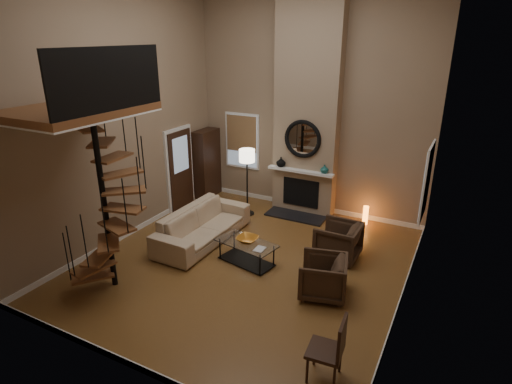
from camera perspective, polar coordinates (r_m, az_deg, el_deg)
The scene contains 32 objects.
ground at distance 8.63m, azimuth -1.25°, elevation -9.61°, with size 6.00×6.50×0.01m, color olive.
back_wall at distance 10.53m, azimuth 7.35°, elevation 11.84°, with size 6.00×0.02×5.50m, color #90785D.
front_wall at distance 5.12m, azimuth -19.26°, elevation 1.26°, with size 6.00×0.02×5.50m, color #90785D.
left_wall at distance 9.41m, azimuth -17.88°, elevation 9.97°, with size 0.02×6.50×5.50m, color #90785D.
right_wall at distance 6.73m, azimuth 21.67°, elevation 5.48°, with size 0.02×6.50×5.50m, color #90785D.
baseboard_back at distance 11.25m, azimuth 6.71°, elevation -1.82°, with size 6.00×0.02×0.12m, color white.
baseboard_front at distance 6.49m, azimuth -16.20°, elevation -21.68°, with size 6.00×0.02×0.12m, color white.
baseboard_left at distance 10.21m, azimuth -16.18°, elevation -4.98°, with size 0.02×6.50×0.12m, color white.
baseboard_right at distance 7.83m, azimuth 18.94°, elevation -13.82°, with size 0.02×6.50×0.12m, color white.
chimney_breast at distance 10.35m, azimuth 6.97°, elevation 11.70°, with size 1.60×0.38×5.50m, color #927A5F.
hearth at distance 10.69m, azimuth 5.40°, elevation -3.25°, with size 1.50×0.60×0.04m, color black.
firebox at distance 10.74m, azimuth 6.08°, elevation -0.11°, with size 0.95×0.02×0.72m, color black.
mantel at distance 10.47m, azimuth 6.04°, elevation 2.83°, with size 1.70×0.18×0.06m, color white.
mirror_frame at distance 10.30m, azimuth 6.34°, elevation 7.15°, with size 0.94×0.94×0.10m, color black.
mirror_disc at distance 10.31m, azimuth 6.36°, elevation 7.16°, with size 0.80×0.80×0.01m, color white.
vase_left at distance 10.66m, azimuth 3.41°, elevation 4.10°, with size 0.24×0.24×0.25m, color black.
vase_right at distance 10.27m, azimuth 9.26°, elevation 3.10°, with size 0.20×0.20×0.21m, color #185551.
window_back at distance 11.51m, azimuth -1.90°, elevation 7.03°, with size 1.02×0.06×1.52m.
window_right at distance 8.96m, azimuth 22.15°, elevation 1.46°, with size 0.06×1.02×1.52m.
entry_door at distance 11.09m, azimuth -10.26°, elevation 3.09°, with size 0.10×1.05×2.16m.
loft at distance 7.44m, azimuth -22.77°, elevation 10.52°, with size 1.70×2.20×1.09m.
spiral_stair at distance 7.61m, azimuth -19.93°, elevation -0.30°, with size 1.47×1.47×4.06m.
hutch at distance 11.81m, azimuth -6.70°, elevation 3.88°, with size 0.40×0.84×1.88m, color #321B10.
sofa at distance 9.38m, azimuth -7.25°, elevation -4.39°, with size 2.53×0.99×0.74m, color tan.
armchair_near at distance 8.82m, azimuth 11.56°, elevation -6.67°, with size 0.83×0.86×0.78m, color #3E2A1C.
armchair_far at distance 7.60m, azimuth 9.64°, elevation -11.34°, with size 0.79×0.81×0.74m, color #3E2A1C.
coffee_table at distance 8.50m, azimuth -1.31°, elevation -7.85°, with size 1.32×0.84×0.46m.
bowl at distance 8.44m, azimuth -1.16°, elevation -6.44°, with size 0.42×0.42×0.10m, color orange.
book at distance 8.15m, azimuth 0.34°, elevation -7.75°, with size 0.19×0.25×0.02m, color gray.
floor_lamp at distance 10.33m, azimuth -1.23°, elevation 4.23°, with size 0.39×0.39×1.70m.
accent_lamp at distance 10.46m, azimuth 14.63°, elevation -3.05°, with size 0.13×0.13×0.45m, color orange.
side_chair at distance 5.91m, azimuth 10.26°, elevation -20.04°, with size 0.49×0.49×0.97m.
Camera 1 is at (3.60, -6.51, 4.36)m, focal length 29.47 mm.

